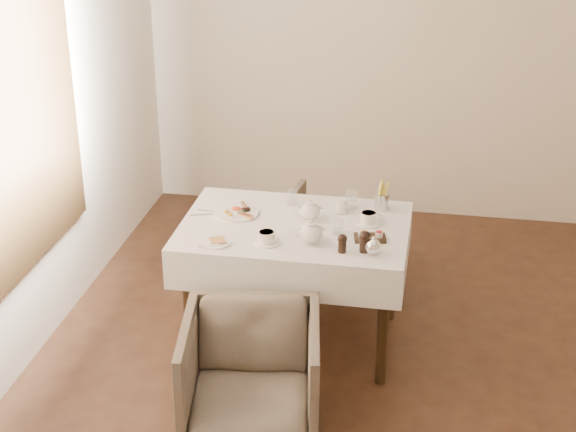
% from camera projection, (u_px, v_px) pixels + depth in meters
% --- Properties ---
extents(table, '(1.28, 0.88, 0.75)m').
position_uv_depth(table, '(295.00, 243.00, 5.01)').
color(table, black).
rests_on(table, ground).
extents(armchair_near, '(0.77, 0.79, 0.63)m').
position_uv_depth(armchair_near, '(251.00, 376.00, 4.39)').
color(armchair_near, brown).
rests_on(armchair_near, ground).
extents(armchair_far, '(0.69, 0.70, 0.58)m').
position_uv_depth(armchair_far, '(332.00, 237.00, 5.88)').
color(armchair_far, brown).
rests_on(armchair_far, ground).
extents(breakfast_plate, '(0.26, 0.26, 0.03)m').
position_uv_depth(breakfast_plate, '(237.00, 212.00, 5.10)').
color(breakfast_plate, white).
rests_on(breakfast_plate, table).
extents(side_plate, '(0.17, 0.16, 0.02)m').
position_uv_depth(side_plate, '(214.00, 243.00, 4.74)').
color(side_plate, white).
rests_on(side_plate, table).
extents(teapot_centre, '(0.19, 0.17, 0.13)m').
position_uv_depth(teapot_centre, '(310.00, 209.00, 5.00)').
color(teapot_centre, white).
rests_on(teapot_centre, table).
extents(teapot_front, '(0.21, 0.19, 0.14)m').
position_uv_depth(teapot_front, '(311.00, 231.00, 4.73)').
color(teapot_front, white).
rests_on(teapot_front, table).
extents(creamer, '(0.08, 0.08, 0.08)m').
position_uv_depth(creamer, '(341.00, 205.00, 5.10)').
color(creamer, white).
rests_on(creamer, table).
extents(teacup_near, '(0.14, 0.14, 0.07)m').
position_uv_depth(teacup_near, '(267.00, 238.00, 4.74)').
color(teacup_near, white).
rests_on(teacup_near, table).
extents(teacup_far, '(0.14, 0.14, 0.07)m').
position_uv_depth(teacup_far, '(369.00, 219.00, 4.96)').
color(teacup_far, white).
rests_on(teacup_far, table).
extents(glass_left, '(0.09, 0.09, 0.09)m').
position_uv_depth(glass_left, '(292.00, 197.00, 5.20)').
color(glass_left, silver).
rests_on(glass_left, table).
extents(glass_mid, '(0.08, 0.08, 0.09)m').
position_uv_depth(glass_mid, '(338.00, 227.00, 4.84)').
color(glass_mid, silver).
rests_on(glass_mid, table).
extents(glass_right, '(0.09, 0.09, 0.10)m').
position_uv_depth(glass_right, '(352.00, 200.00, 5.16)').
color(glass_right, silver).
rests_on(glass_right, table).
extents(condiment_board, '(0.19, 0.14, 0.04)m').
position_uv_depth(condiment_board, '(370.00, 237.00, 4.79)').
color(condiment_board, black).
rests_on(condiment_board, table).
extents(pepper_mill_left, '(0.05, 0.05, 0.10)m').
position_uv_depth(pepper_mill_left, '(342.00, 243.00, 4.63)').
color(pepper_mill_left, black).
rests_on(pepper_mill_left, table).
extents(pepper_mill_right, '(0.07, 0.07, 0.12)m').
position_uv_depth(pepper_mill_right, '(365.00, 241.00, 4.63)').
color(pepper_mill_right, black).
rests_on(pepper_mill_right, table).
extents(silver_pot, '(0.11, 0.09, 0.11)m').
position_uv_depth(silver_pot, '(373.00, 245.00, 4.61)').
color(silver_pot, white).
rests_on(silver_pot, table).
extents(fries_cup, '(0.08, 0.08, 0.18)m').
position_uv_depth(fries_cup, '(382.00, 197.00, 5.12)').
color(fries_cup, silver).
rests_on(fries_cup, table).
extents(cutlery_fork, '(0.20, 0.02, 0.00)m').
position_uv_depth(cutlery_fork, '(214.00, 211.00, 5.12)').
color(cutlery_fork, silver).
rests_on(cutlery_fork, table).
extents(cutlery_knife, '(0.17, 0.07, 0.00)m').
position_uv_depth(cutlery_knife, '(205.00, 215.00, 5.08)').
color(cutlery_knife, silver).
rests_on(cutlery_knife, table).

